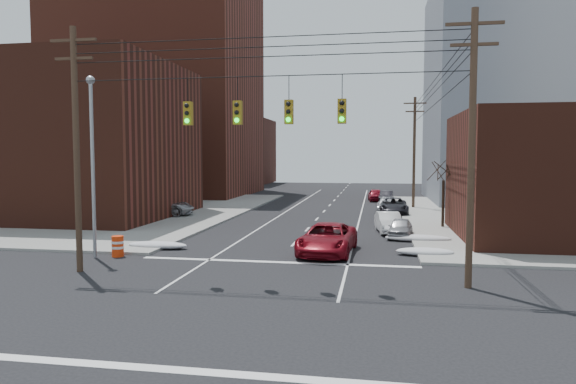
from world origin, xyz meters
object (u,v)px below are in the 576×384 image
at_px(parked_car_c, 394,206).
at_px(construction_barrel, 118,246).
at_px(parked_car_e, 376,195).
at_px(parked_car_a, 400,228).
at_px(parked_car_f, 386,197).
at_px(parked_car_d, 387,205).
at_px(lot_car_a, 147,207).
at_px(lot_car_c, 77,208).
at_px(parked_car_b, 389,222).
at_px(lot_car_d, 122,207).
at_px(red_pickup, 327,239).
at_px(lot_car_b, 161,206).

bearing_deg(parked_car_c, construction_barrel, -124.05).
height_order(parked_car_e, construction_barrel, parked_car_e).
bearing_deg(parked_car_a, parked_car_f, 97.54).
height_order(parked_car_c, parked_car_d, parked_car_c).
height_order(lot_car_a, lot_car_c, lot_car_c).
relative_size(parked_car_b, parked_car_e, 1.03).
relative_size(lot_car_c, lot_car_d, 1.49).
xyz_separation_m(red_pickup, parked_car_f, (3.71, 31.18, -0.16)).
relative_size(parked_car_d, construction_barrel, 4.10).
xyz_separation_m(parked_car_c, lot_car_b, (-19.83, -5.45, 0.20)).
bearing_deg(parked_car_d, lot_car_c, -158.87).
relative_size(parked_car_f, construction_barrel, 3.64).
xyz_separation_m(lot_car_d, construction_barrel, (8.51, -16.67, -0.20)).
height_order(parked_car_f, construction_barrel, parked_car_f).
distance_m(parked_car_c, lot_car_a, 21.87).
bearing_deg(parked_car_f, lot_car_a, -137.23).
bearing_deg(parked_car_d, lot_car_b, -159.60).
relative_size(red_pickup, parked_car_c, 1.10).
relative_size(red_pickup, lot_car_a, 1.48).
distance_m(parked_car_a, lot_car_d, 24.65).
height_order(parked_car_a, lot_car_b, lot_car_b).
distance_m(parked_car_c, lot_car_b, 20.56).
xyz_separation_m(red_pickup, parked_car_d, (3.59, 21.19, -0.16)).
distance_m(parked_car_b, parked_car_e, 24.47).
distance_m(parked_car_d, lot_car_b, 20.58).
height_order(parked_car_d, lot_car_a, lot_car_a).
relative_size(parked_car_f, lot_car_b, 0.70).
bearing_deg(parked_car_f, lot_car_b, -134.30).
xyz_separation_m(parked_car_a, lot_car_c, (-25.96, 5.05, 0.31)).
height_order(parked_car_b, construction_barrel, parked_car_b).
bearing_deg(parked_car_f, lot_car_c, -137.97).
xyz_separation_m(parked_car_f, construction_barrel, (-14.46, -33.87, -0.09)).
bearing_deg(parked_car_b, parked_car_e, 84.99).
relative_size(parked_car_c, parked_car_e, 1.30).
height_order(red_pickup, parked_car_e, red_pickup).
xyz_separation_m(parked_car_a, parked_car_b, (-0.69, 1.98, 0.08)).
xyz_separation_m(parked_car_f, lot_car_a, (-20.87, -16.68, 0.15)).
xyz_separation_m(parked_car_d, lot_car_b, (-19.27, -7.21, 0.29)).
relative_size(lot_car_a, construction_barrel, 3.63).
bearing_deg(red_pickup, parked_car_a, 60.66).
bearing_deg(parked_car_c, lot_car_b, -164.72).
distance_m(parked_car_a, parked_car_c, 13.16).
height_order(parked_car_c, lot_car_b, lot_car_b).
distance_m(parked_car_a, parked_car_f, 24.92).
distance_m(parked_car_c, lot_car_d, 24.03).
xyz_separation_m(red_pickup, parked_car_e, (2.55, 32.70, -0.11)).
distance_m(parked_car_a, construction_barrel, 17.38).
xyz_separation_m(lot_car_a, construction_barrel, (6.41, -17.18, -0.24)).
relative_size(parked_car_c, construction_barrel, 4.89).
relative_size(parked_car_e, parked_car_f, 1.04).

